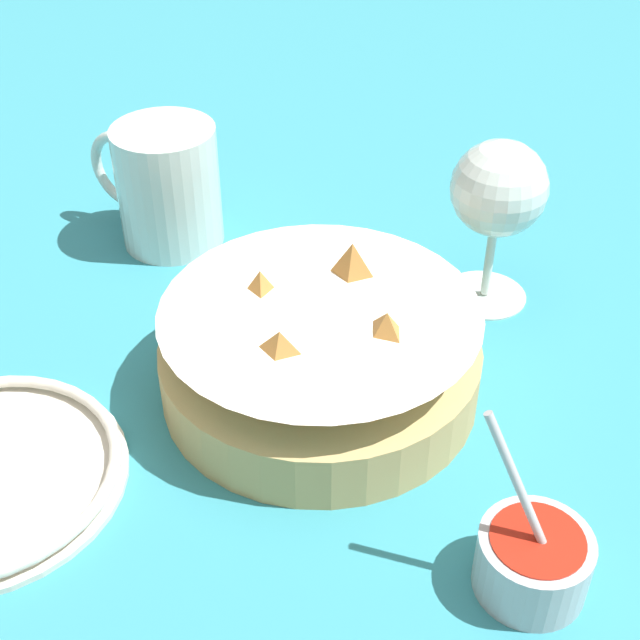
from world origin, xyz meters
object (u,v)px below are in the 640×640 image
food_basket (320,353)px  sauce_cup (533,559)px  wine_glass (498,194)px  beer_mug (167,190)px

food_basket → sauce_cup: sauce_cup is taller
wine_glass → beer_mug: bearing=12.1°
food_basket → sauce_cup: (-0.18, 0.08, -0.01)m
food_basket → beer_mug: bearing=-26.6°
sauce_cup → wine_glass: size_ratio=0.86×
sauce_cup → beer_mug: (0.39, -0.19, 0.03)m
wine_glass → beer_mug: 0.28m
beer_mug → food_basket: bearing=153.4°
sauce_cup → beer_mug: bearing=-25.4°
food_basket → wine_glass: bearing=-109.5°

